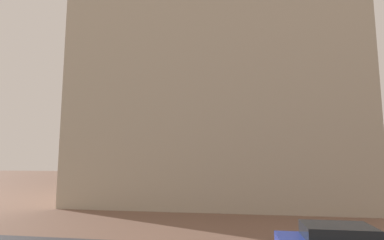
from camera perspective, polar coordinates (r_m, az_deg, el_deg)
The scene contains 1 object.
landmark_building at distance 28.63m, azimuth 4.87°, elevation 8.01°, with size 23.44×14.54×37.48m.
Camera 1 is at (1.94, -0.86, 3.98)m, focal length 27.04 mm.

